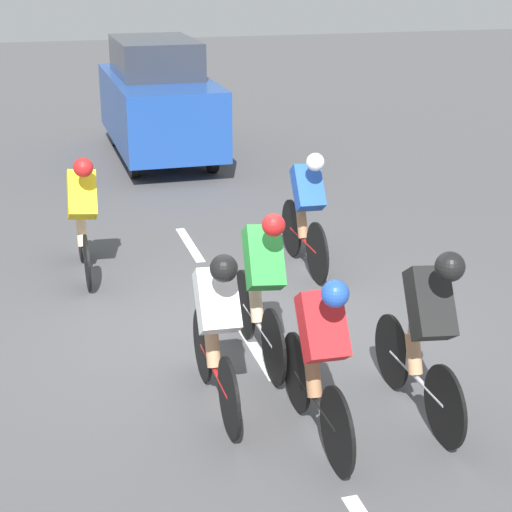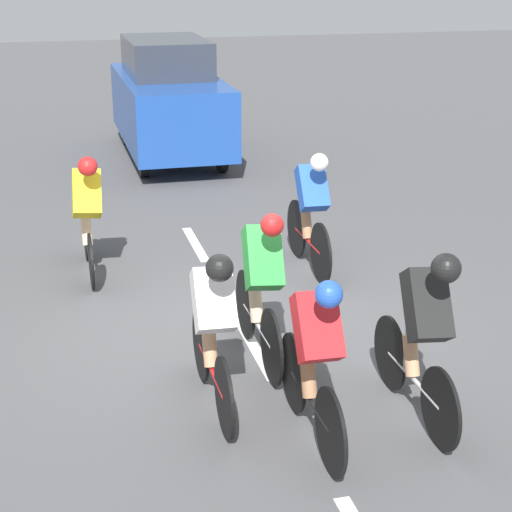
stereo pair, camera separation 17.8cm
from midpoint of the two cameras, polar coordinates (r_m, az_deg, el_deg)
ground_plane at (r=8.68m, az=-0.03°, el=-5.18°), size 60.00×60.00×0.00m
lane_stripe_mid at (r=8.39m, az=0.54°, el=-6.11°), size 0.12×1.40×0.01m
lane_stripe_far at (r=11.28m, az=-3.61°, el=0.82°), size 0.12×1.40×0.01m
cyclist_yellow at (r=10.11m, az=-10.69°, el=2.93°), size 0.36×1.66×1.49m
cyclist_black at (r=6.97m, az=11.84°, el=-4.82°), size 0.37×1.66×1.53m
cyclist_green at (r=7.80m, az=1.01°, el=-1.87°), size 0.37×1.69×1.53m
cyclist_white at (r=7.00m, az=-2.13°, el=-4.67°), size 0.33×1.66×1.47m
cyclist_red at (r=6.55m, az=4.75°, el=-6.67°), size 0.33×1.63×1.46m
cyclist_blue at (r=10.12m, az=4.18°, el=3.11°), size 0.33×1.69×1.50m
support_car at (r=15.94m, az=-5.51°, el=10.36°), size 1.70×4.25×2.14m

